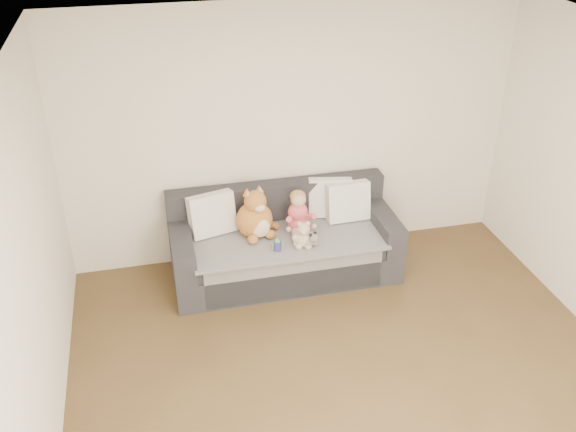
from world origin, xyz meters
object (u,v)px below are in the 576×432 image
object	(u,v)px
plush_cat	(255,217)
sippy_cup	(277,244)
sofa	(284,245)
teddy_bear	(303,237)
toddler	(299,216)

from	to	relation	value
plush_cat	sippy_cup	world-z (taller)	plush_cat
sofa	teddy_bear	distance (m)	0.43
plush_cat	sippy_cup	size ratio (longest dim) A/B	4.18
sippy_cup	toddler	bearing A→B (deg)	45.35
sofa	toddler	size ratio (longest dim) A/B	5.02
toddler	plush_cat	size ratio (longest dim) A/B	0.81
sofa	sippy_cup	bearing A→B (deg)	-112.53
toddler	sippy_cup	bearing A→B (deg)	-134.51
toddler	plush_cat	world-z (taller)	plush_cat
teddy_bear	plush_cat	bearing A→B (deg)	152.66
sofa	teddy_bear	world-z (taller)	sofa
teddy_bear	sippy_cup	xyz separation A→B (m)	(-0.25, -0.01, -0.04)
sofa	sippy_cup	xyz separation A→B (m)	(-0.13, -0.32, 0.23)
plush_cat	sippy_cup	xyz separation A→B (m)	(0.14, -0.32, -0.13)
toddler	sofa	bearing A→B (deg)	163.47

